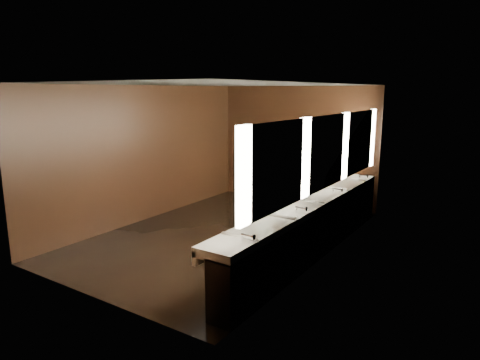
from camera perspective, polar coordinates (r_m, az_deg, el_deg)
name	(u,v)px	position (r m, az deg, el deg)	size (l,w,h in m)	color
floor	(225,235)	(8.20, -2.06, -7.32)	(6.00, 6.00, 0.00)	black
ceiling	(224,84)	(7.75, -2.21, 12.65)	(4.00, 6.00, 0.02)	#2D2D2B
wall_back	(296,145)	(10.42, 7.51, 4.62)	(4.00, 0.02, 2.80)	black
wall_front	(86,195)	(5.73, -19.82, -1.88)	(4.00, 0.02, 2.80)	black
wall_left	(146,154)	(9.15, -12.41, 3.46)	(0.02, 6.00, 2.80)	black
wall_right	(327,174)	(6.90, 11.52, 0.83)	(0.02, 6.00, 2.80)	black
sink_counter	(313,226)	(7.20, 9.69, -6.07)	(0.55, 5.40, 1.01)	black
mirror_band	(327,152)	(6.85, 11.48, 3.72)	(0.06, 5.03, 1.15)	white
person	(263,207)	(6.86, 3.07, -3.66)	(0.63, 0.41, 1.72)	#85C0C7
trash_bin	(286,245)	(6.90, 6.14, -8.59)	(0.37, 0.37, 0.58)	black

